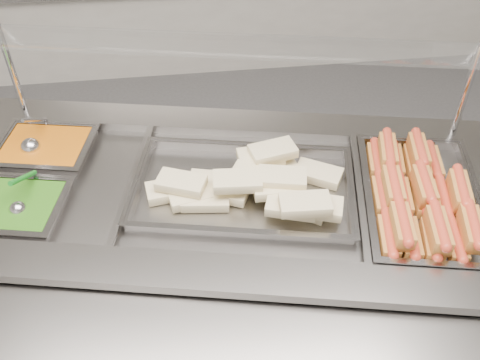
{
  "coord_description": "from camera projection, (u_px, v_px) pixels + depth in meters",
  "views": [
    {
      "loc": [
        -0.19,
        -0.75,
        1.96
      ],
      "look_at": [
        -0.04,
        0.42,
        0.87
      ],
      "focal_mm": 40.0,
      "sensor_mm": 36.0,
      "label": 1
    }
  ],
  "objects": [
    {
      "name": "ladle",
      "position": [
        31.0,
        146.0,
        1.75
      ],
      "size": [
        0.07,
        0.18,
        0.14
      ],
      "color": "silver",
      "rests_on": "pan_beans"
    },
    {
      "name": "serving_spoon",
      "position": [
        19.0,
        204.0,
        1.55
      ],
      "size": [
        0.06,
        0.17,
        0.13
      ],
      "color": "silver",
      "rests_on": "pan_peas"
    },
    {
      "name": "pan_beans",
      "position": [
        47.0,
        154.0,
        1.79
      ],
      "size": [
        0.33,
        0.28,
        0.09
      ],
      "color": "gray",
      "rests_on": "steam_counter"
    },
    {
      "name": "tortilla_wraps",
      "position": [
        254.0,
        185.0,
        1.6
      ],
      "size": [
        0.62,
        0.35,
        0.09
      ],
      "color": "beige",
      "rests_on": "pan_wraps"
    },
    {
      "name": "sneeze_guard",
      "position": [
        230.0,
        48.0,
        1.54
      ],
      "size": [
        1.59,
        0.6,
        0.42
      ],
      "color": "silver",
      "rests_on": "steam_counter"
    },
    {
      "name": "steam_counter",
      "position": [
        227.0,
        272.0,
        1.91
      ],
      "size": [
        1.91,
        1.14,
        0.85
      ],
      "color": "gray",
      "rests_on": "ground"
    },
    {
      "name": "pan_peas",
      "position": [
        15.0,
        213.0,
        1.58
      ],
      "size": [
        0.33,
        0.28,
        0.09
      ],
      "color": "gray",
      "rests_on": "steam_counter"
    },
    {
      "name": "pan_wraps",
      "position": [
        243.0,
        191.0,
        1.64
      ],
      "size": [
        0.71,
        0.51,
        0.07
      ],
      "color": "gray",
      "rests_on": "steam_counter"
    },
    {
      "name": "hotdogs_in_buns",
      "position": [
        417.0,
        195.0,
        1.58
      ],
      "size": [
        0.33,
        0.52,
        0.11
      ],
      "color": "#A55C22",
      "rests_on": "pan_hotdogs"
    },
    {
      "name": "pan_hotdogs",
      "position": [
        420.0,
        205.0,
        1.61
      ],
      "size": [
        0.42,
        0.58,
        0.09
      ],
      "color": "gray",
      "rests_on": "steam_counter"
    },
    {
      "name": "tray_rail",
      "position": [
        204.0,
        333.0,
        1.3
      ],
      "size": [
        1.72,
        0.69,
        0.05
      ],
      "color": "gray",
      "rests_on": "steam_counter"
    }
  ]
}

